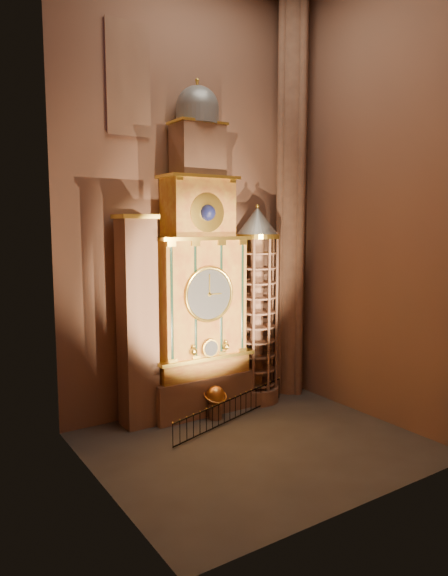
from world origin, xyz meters
TOP-DOWN VIEW (x-y plane):
  - floor at (0.00, 0.00)m, footprint 14.00×14.00m
  - wall_back at (0.00, 6.00)m, footprint 22.00×0.00m
  - wall_left at (-7.00, 0.00)m, footprint 0.00×22.00m
  - wall_right at (7.00, 0.00)m, footprint 0.00×22.00m
  - astronomical_clock at (0.00, 4.96)m, footprint 5.60×2.41m
  - portrait_tower at (-3.40, 4.98)m, footprint 1.80×1.60m
  - stair_turret at (3.50, 4.70)m, footprint 2.50×2.50m
  - gothic_pier at (6.10, 5.00)m, footprint 2.04×2.04m
  - stained_glass_window at (-3.20, 5.92)m, footprint 2.20×0.14m
  - celestial_globe at (0.11, 3.58)m, footprint 1.26×1.20m
  - iron_railing at (0.68, 2.86)m, footprint 8.03×2.60m

SIDE VIEW (x-z plane):
  - floor at x=0.00m, z-range 0.00..0.00m
  - iron_railing at x=0.68m, z-range 0.05..1.16m
  - celestial_globe at x=0.11m, z-range 0.17..1.87m
  - portrait_tower at x=-3.40m, z-range 0.05..10.25m
  - stair_turret at x=3.50m, z-range -0.13..10.67m
  - astronomical_clock at x=0.00m, z-range -1.67..15.03m
  - wall_back at x=0.00m, z-range 0.00..22.00m
  - wall_left at x=-7.00m, z-range 0.00..22.00m
  - wall_right at x=7.00m, z-range 0.00..22.00m
  - gothic_pier at x=6.10m, z-range 0.00..22.00m
  - stained_glass_window at x=-3.20m, z-range 13.90..19.10m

